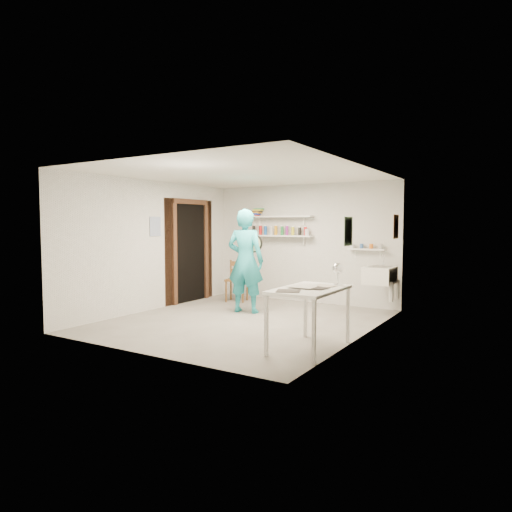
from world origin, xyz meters
The scene contains 27 objects.
floor centered at (0.00, 0.00, -0.01)m, with size 4.00×4.50×0.02m, color slate.
ceiling centered at (0.00, 0.00, 2.41)m, with size 4.00×4.50×0.02m, color silver.
wall_back centered at (0.00, 2.26, 1.20)m, with size 4.00×0.02×2.40m, color silver.
wall_front centered at (0.00, -2.26, 1.20)m, with size 4.00×0.02×2.40m, color silver.
wall_left centered at (-2.01, 0.00, 1.20)m, with size 0.02×4.50×2.40m, color silver.
wall_right centered at (2.01, 0.00, 1.20)m, with size 0.02×4.50×2.40m, color silver.
doorway_recess centered at (-1.99, 1.05, 1.00)m, with size 0.02×0.90×2.00m, color black.
corridor_box centered at (-2.70, 1.05, 1.05)m, with size 1.40×1.50×2.10m, color brown.
door_lintel centered at (-1.97, 1.05, 2.05)m, with size 0.06×1.05×0.10m, color brown.
door_jamb_near centered at (-1.97, 0.55, 1.00)m, with size 0.06×0.10×2.00m, color brown.
door_jamb_far centered at (-1.97, 1.55, 1.00)m, with size 0.06×0.10×2.00m, color brown.
shelf_lower centered at (-0.50, 2.13, 1.35)m, with size 1.50×0.22×0.03m, color white.
shelf_upper centered at (-0.50, 2.13, 1.75)m, with size 1.50×0.22×0.03m, color white.
ledge_shelf centered at (1.35, 2.17, 1.12)m, with size 0.70×0.14×0.03m, color white.
poster_left centered at (-1.99, 0.05, 1.55)m, with size 0.01×0.28×0.36m, color #334C7F.
poster_right_a centered at (1.99, 1.80, 1.55)m, with size 0.01×0.34×0.42m, color #995933.
poster_right_b centered at (1.99, -0.55, 1.50)m, with size 0.01×0.30×0.38m, color #3F724C.
belfast_sink centered at (1.75, 1.70, 0.70)m, with size 0.48×0.60×0.30m, color white.
man centered at (-0.38, 0.65, 0.93)m, with size 0.68×0.45×1.86m, color teal.
wall_clock centered at (-0.34, 0.87, 1.24)m, with size 0.33×0.33×0.04m, color beige.
wooden_chair centered at (-1.17, 1.55, 0.45)m, with size 0.42×0.40×0.89m, color brown.
work_table centered at (1.64, -0.97, 0.39)m, with size 0.71×1.18×0.79m, color white.
desk_lamp centered at (1.83, -0.50, 1.01)m, with size 0.15×0.15×0.15m, color silver.
spray_cans centered at (-0.50, 2.13, 1.45)m, with size 1.32×0.06×0.17m.
book_stack centered at (-1.05, 2.13, 1.85)m, with size 0.28×0.14×0.17m.
ledge_pots centered at (1.35, 2.17, 1.18)m, with size 0.48×0.07×0.09m.
papers centered at (1.64, -0.97, 0.80)m, with size 0.30×0.22×0.02m.
Camera 1 is at (4.06, -6.21, 1.59)m, focal length 32.00 mm.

